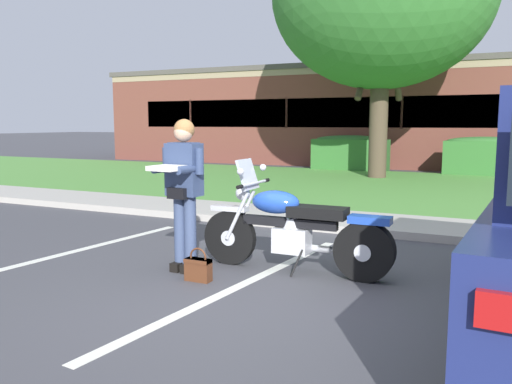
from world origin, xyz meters
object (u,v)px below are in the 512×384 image
hedge_left (350,152)px  rider_person (183,183)px  brick_building (423,116)px  handbag (198,268)px  hedge_center_left (488,156)px  motorcycle (300,230)px

hedge_left → rider_person: bearing=-82.7°
rider_person → brick_building: size_ratio=0.07×
rider_person → handbag: 0.96m
rider_person → hedge_center_left: 13.26m
motorcycle → hedge_left: bearing=102.9°
motorcycle → handbag: bearing=-138.5°
handbag → brick_building: bearing=91.5°
motorcycle → rider_person: size_ratio=1.31×
handbag → brick_building: (-0.51, 19.46, 1.82)m
handbag → hedge_center_left: 13.45m
handbag → hedge_left: bearing=98.6°
motorcycle → rider_person: 1.40m
handbag → hedge_center_left: (2.38, 13.23, 0.51)m
motorcycle → hedge_center_left: motorcycle is taller
handbag → hedge_center_left: hedge_center_left is taller
rider_person → hedge_left: (-1.67, 12.98, -0.36)m
motorcycle → brick_building: bearing=94.2°
hedge_center_left → brick_building: 6.99m
motorcycle → hedge_left: 12.80m
motorcycle → rider_person: bearing=-157.1°
motorcycle → hedge_center_left: bearing=83.1°
motorcycle → hedge_center_left: (1.51, 12.47, 0.16)m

